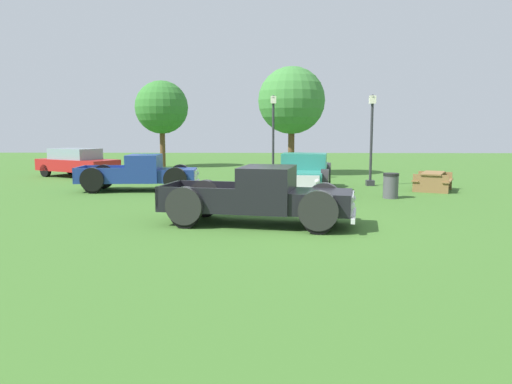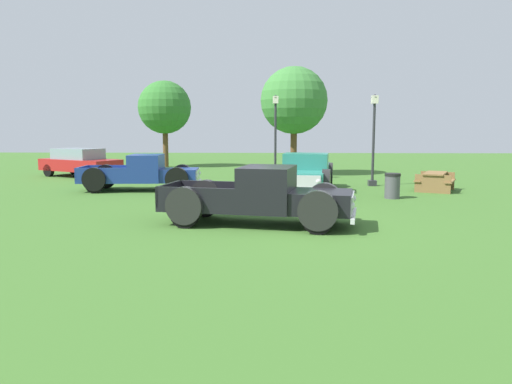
{
  "view_description": "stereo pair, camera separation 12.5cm",
  "coord_description": "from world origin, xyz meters",
  "px_view_note": "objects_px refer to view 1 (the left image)",
  "views": [
    {
      "loc": [
        -0.43,
        -12.95,
        2.62
      ],
      "look_at": [
        -0.72,
        0.31,
        0.9
      ],
      "focal_mm": 34.45,
      "sensor_mm": 36.0,
      "label": 1
    },
    {
      "loc": [
        -0.3,
        -12.95,
        2.62
      ],
      "look_at": [
        -0.72,
        0.31,
        0.9
      ],
      "focal_mm": 34.45,
      "sensor_mm": 36.0,
      "label": 2
    }
  ],
  "objects_px": {
    "lamp_post_far": "(273,136)",
    "oak_tree_west": "(162,108)",
    "picnic_table": "(433,179)",
    "pickup_truck_behind_left": "(304,174)",
    "pickup_truck_behind_right": "(146,174)",
    "sedan_distant_a": "(77,162)",
    "oak_tree_east": "(292,101)",
    "trash_can": "(391,186)",
    "lamp_post_near": "(371,138)",
    "pickup_truck_foreground": "(270,197)"
  },
  "relations": [
    {
      "from": "trash_can",
      "to": "picnic_table",
      "type": "bearing_deg",
      "value": 44.58
    },
    {
      "from": "oak_tree_west",
      "to": "trash_can",
      "type": "bearing_deg",
      "value": -51.71
    },
    {
      "from": "pickup_truck_foreground",
      "to": "picnic_table",
      "type": "xyz_separation_m",
      "value": [
        6.95,
        7.61,
        -0.27
      ]
    },
    {
      "from": "pickup_truck_behind_right",
      "to": "picnic_table",
      "type": "height_order",
      "value": "pickup_truck_behind_right"
    },
    {
      "from": "pickup_truck_behind_left",
      "to": "pickup_truck_behind_right",
      "type": "bearing_deg",
      "value": 174.91
    },
    {
      "from": "lamp_post_far",
      "to": "pickup_truck_foreground",
      "type": "bearing_deg",
      "value": -91.17
    },
    {
      "from": "picnic_table",
      "to": "lamp_post_near",
      "type": "bearing_deg",
      "value": 141.3
    },
    {
      "from": "oak_tree_east",
      "to": "pickup_truck_behind_right",
      "type": "bearing_deg",
      "value": -131.37
    },
    {
      "from": "pickup_truck_behind_right",
      "to": "pickup_truck_behind_left",
      "type": "bearing_deg",
      "value": -5.09
    },
    {
      "from": "pickup_truck_behind_left",
      "to": "lamp_post_far",
      "type": "relative_size",
      "value": 1.28
    },
    {
      "from": "sedan_distant_a",
      "to": "lamp_post_near",
      "type": "xyz_separation_m",
      "value": [
        15.1,
        -3.8,
        1.37
      ]
    },
    {
      "from": "oak_tree_west",
      "to": "lamp_post_far",
      "type": "bearing_deg",
      "value": -48.56
    },
    {
      "from": "lamp_post_near",
      "to": "picnic_table",
      "type": "distance_m",
      "value": 3.35
    },
    {
      "from": "lamp_post_near",
      "to": "lamp_post_far",
      "type": "height_order",
      "value": "lamp_post_far"
    },
    {
      "from": "pickup_truck_foreground",
      "to": "picnic_table",
      "type": "relative_size",
      "value": 2.44
    },
    {
      "from": "lamp_post_near",
      "to": "trash_can",
      "type": "relative_size",
      "value": 4.38
    },
    {
      "from": "pickup_truck_behind_right",
      "to": "lamp_post_near",
      "type": "bearing_deg",
      "value": 11.81
    },
    {
      "from": "pickup_truck_foreground",
      "to": "oak_tree_west",
      "type": "relative_size",
      "value": 0.95
    },
    {
      "from": "sedan_distant_a",
      "to": "oak_tree_east",
      "type": "distance_m",
      "value": 12.27
    },
    {
      "from": "sedan_distant_a",
      "to": "picnic_table",
      "type": "relative_size",
      "value": 2.19
    },
    {
      "from": "sedan_distant_a",
      "to": "lamp_post_near",
      "type": "bearing_deg",
      "value": -14.12
    },
    {
      "from": "pickup_truck_behind_right",
      "to": "oak_tree_east",
      "type": "bearing_deg",
      "value": 48.63
    },
    {
      "from": "pickup_truck_foreground",
      "to": "sedan_distant_a",
      "type": "distance_m",
      "value": 16.83
    },
    {
      "from": "pickup_truck_behind_left",
      "to": "lamp_post_far",
      "type": "bearing_deg",
      "value": 103.4
    },
    {
      "from": "oak_tree_west",
      "to": "sedan_distant_a",
      "type": "bearing_deg",
      "value": -114.68
    },
    {
      "from": "lamp_post_far",
      "to": "trash_can",
      "type": "height_order",
      "value": "lamp_post_far"
    },
    {
      "from": "pickup_truck_foreground",
      "to": "lamp_post_near",
      "type": "relative_size",
      "value": 1.32
    },
    {
      "from": "pickup_truck_behind_right",
      "to": "picnic_table",
      "type": "xyz_separation_m",
      "value": [
        12.13,
        0.25,
        -0.23
      ]
    },
    {
      "from": "lamp_post_near",
      "to": "picnic_table",
      "type": "xyz_separation_m",
      "value": [
        2.26,
        -1.81,
        -1.69
      ]
    },
    {
      "from": "pickup_truck_behind_right",
      "to": "sedan_distant_a",
      "type": "relative_size",
      "value": 1.03
    },
    {
      "from": "pickup_truck_behind_right",
      "to": "picnic_table",
      "type": "relative_size",
      "value": 2.26
    },
    {
      "from": "sedan_distant_a",
      "to": "lamp_post_far",
      "type": "xyz_separation_m",
      "value": [
        10.65,
        -1.41,
        1.44
      ]
    },
    {
      "from": "lamp_post_near",
      "to": "oak_tree_east",
      "type": "xyz_separation_m",
      "value": [
        -3.39,
        5.3,
        1.98
      ]
    },
    {
      "from": "oak_tree_east",
      "to": "oak_tree_west",
      "type": "height_order",
      "value": "oak_tree_east"
    },
    {
      "from": "pickup_truck_behind_left",
      "to": "lamp_post_near",
      "type": "bearing_deg",
      "value": 39.25
    },
    {
      "from": "lamp_post_far",
      "to": "oak_tree_west",
      "type": "bearing_deg",
      "value": 131.44
    },
    {
      "from": "trash_can",
      "to": "oak_tree_west",
      "type": "distance_m",
      "value": 19.35
    },
    {
      "from": "oak_tree_east",
      "to": "sedan_distant_a",
      "type": "bearing_deg",
      "value": -172.7
    },
    {
      "from": "picnic_table",
      "to": "oak_tree_east",
      "type": "distance_m",
      "value": 9.79
    },
    {
      "from": "pickup_truck_behind_left",
      "to": "sedan_distant_a",
      "type": "height_order",
      "value": "pickup_truck_behind_left"
    },
    {
      "from": "lamp_post_far",
      "to": "lamp_post_near",
      "type": "bearing_deg",
      "value": -28.22
    },
    {
      "from": "trash_can",
      "to": "sedan_distant_a",
      "type": "bearing_deg",
      "value": 152.17
    },
    {
      "from": "lamp_post_far",
      "to": "picnic_table",
      "type": "relative_size",
      "value": 1.9
    },
    {
      "from": "picnic_table",
      "to": "pickup_truck_behind_left",
      "type": "bearing_deg",
      "value": -171.3
    },
    {
      "from": "lamp_post_near",
      "to": "picnic_table",
      "type": "height_order",
      "value": "lamp_post_near"
    },
    {
      "from": "pickup_truck_behind_left",
      "to": "lamp_post_far",
      "type": "distance_m",
      "value": 5.39
    },
    {
      "from": "sedan_distant_a",
      "to": "trash_can",
      "type": "distance_m",
      "value": 16.98
    },
    {
      "from": "pickup_truck_foreground",
      "to": "lamp_post_near",
      "type": "distance_m",
      "value": 10.62
    },
    {
      "from": "pickup_truck_behind_left",
      "to": "picnic_table",
      "type": "distance_m",
      "value": 5.58
    },
    {
      "from": "oak_tree_east",
      "to": "lamp_post_near",
      "type": "bearing_deg",
      "value": -57.39
    }
  ]
}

